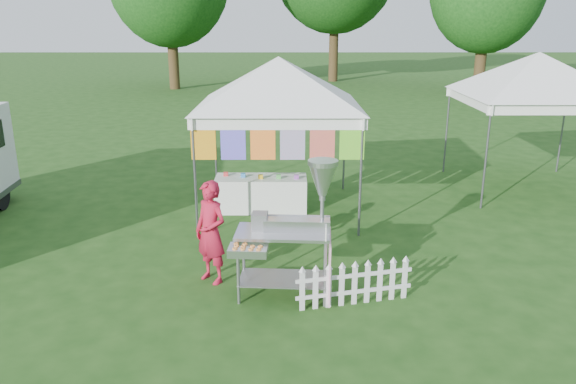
{
  "coord_description": "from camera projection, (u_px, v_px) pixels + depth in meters",
  "views": [
    {
      "loc": [
        0.15,
        -7.17,
        3.65
      ],
      "look_at": [
        0.17,
        1.12,
        1.1
      ],
      "focal_mm": 35.0,
      "sensor_mm": 36.0,
      "label": 1
    }
  ],
  "objects": [
    {
      "name": "donut_cart",
      "position": [
        298.0,
        219.0,
        7.4
      ],
      "size": [
        1.43,
        0.89,
        1.92
      ],
      "rotation": [
        0.0,
        0.0,
        -0.07
      ],
      "color": "gray",
      "rests_on": "ground"
    },
    {
      "name": "vendor",
      "position": [
        211.0,
        232.0,
        7.98
      ],
      "size": [
        0.65,
        0.63,
        1.51
      ],
      "primitive_type": "imported",
      "rotation": [
        0.0,
        0.0,
        -0.69
      ],
      "color": "#AD152F",
      "rests_on": "ground"
    },
    {
      "name": "picket_fence",
      "position": [
        355.0,
        285.0,
        7.44
      ],
      "size": [
        1.58,
        0.41,
        0.56
      ],
      "rotation": [
        0.0,
        0.0,
        0.24
      ],
      "color": "silver",
      "rests_on": "ground"
    },
    {
      "name": "canopy_right",
      "position": [
        540.0,
        52.0,
        11.83
      ],
      "size": [
        4.24,
        4.24,
        3.45
      ],
      "color": "#59595E",
      "rests_on": "ground"
    },
    {
      "name": "ground",
      "position": [
        276.0,
        290.0,
        7.92
      ],
      "size": [
        120.0,
        120.0,
        0.0
      ],
      "primitive_type": "plane",
      "color": "#1B4212",
      "rests_on": "ground"
    },
    {
      "name": "canopy_main",
      "position": [
        279.0,
        57.0,
        10.38
      ],
      "size": [
        4.24,
        4.24,
        3.45
      ],
      "color": "#59595E",
      "rests_on": "ground"
    },
    {
      "name": "display_table",
      "position": [
        261.0,
        193.0,
        11.16
      ],
      "size": [
        1.8,
        0.7,
        0.68
      ],
      "primitive_type": "cube",
      "color": "white",
      "rests_on": "ground"
    }
  ]
}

